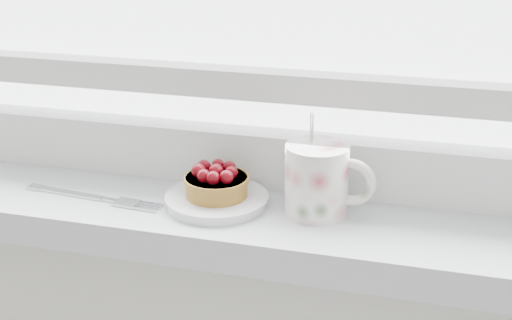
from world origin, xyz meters
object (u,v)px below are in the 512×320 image
(saucer, at_px, (217,200))
(raspberry_tart, at_px, (216,182))
(fork, at_px, (92,197))
(floral_mug, at_px, (319,178))

(saucer, distance_m, raspberry_tart, 0.02)
(raspberry_tart, xyz_separation_m, fork, (-0.15, -0.02, -0.03))
(raspberry_tart, distance_m, floral_mug, 0.12)
(saucer, height_order, fork, saucer)
(floral_mug, bearing_deg, saucer, -175.38)
(saucer, bearing_deg, raspberry_tart, -137.40)
(floral_mug, distance_m, fork, 0.28)
(floral_mug, bearing_deg, raspberry_tart, -175.30)
(floral_mug, relative_size, fork, 0.64)
(raspberry_tart, bearing_deg, saucer, 42.60)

